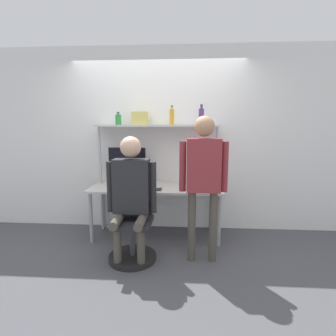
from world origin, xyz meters
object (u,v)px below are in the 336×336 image
at_px(cell_phone, 159,189).
at_px(bottle_purple, 201,116).
at_px(laptop, 137,183).
at_px(monitor, 127,164).
at_px(office_chair, 133,235).
at_px(bottle_green, 118,120).
at_px(bottle_amber, 172,117).
at_px(person_seated, 131,189).
at_px(storage_box, 140,118).
at_px(person_standing, 203,171).

xyz_separation_m(cell_phone, bottle_purple, (0.56, 0.35, 0.97)).
bearing_deg(bottle_purple, laptop, -161.21).
xyz_separation_m(monitor, cell_phone, (0.50, -0.34, -0.29)).
bearing_deg(office_chair, bottle_green, 112.48).
bearing_deg(bottle_amber, monitor, -178.68).
bearing_deg(person_seated, cell_phone, 63.95).
height_order(bottle_purple, bottle_green, bottle_purple).
bearing_deg(cell_phone, bottle_amber, 66.85).
bearing_deg(person_seated, storage_box, 92.34).
relative_size(person_standing, bottle_purple, 5.96).
distance_m(monitor, bottle_amber, 0.94).
distance_m(person_seated, bottle_amber, 1.29).
bearing_deg(bottle_green, bottle_amber, 0.00).
xyz_separation_m(laptop, bottle_green, (-0.31, 0.29, 0.86)).
height_order(person_standing, storage_box, storage_box).
bearing_deg(laptop, bottle_purple, 18.79).
relative_size(office_chair, storage_box, 4.38).
bearing_deg(storage_box, bottle_green, -180.00).
bearing_deg(person_standing, office_chair, 179.97).
xyz_separation_m(cell_phone, person_seated, (-0.27, -0.54, 0.14)).
bearing_deg(storage_box, office_chair, -87.51).
bearing_deg(bottle_purple, person_seated, -132.80).
bearing_deg(bottle_amber, person_standing, -64.85).
bearing_deg(monitor, person_standing, -38.48).
bearing_deg(office_chair, bottle_purple, 45.76).
bearing_deg(storage_box, cell_phone, -49.28).
bearing_deg(laptop, bottle_amber, 33.00).
distance_m(bottle_purple, storage_box, 0.86).
bearing_deg(person_seated, laptop, 93.66).
distance_m(cell_phone, person_seated, 0.62).
height_order(cell_phone, person_seated, person_seated).
height_order(person_standing, bottle_amber, bottle_amber).
bearing_deg(bottle_green, person_standing, -36.10).
height_order(monitor, person_standing, person_standing).
relative_size(monitor, person_seated, 0.37).
bearing_deg(bottle_purple, cell_phone, -148.04).
distance_m(person_seated, bottle_purple, 1.47).
xyz_separation_m(person_seated, storage_box, (-0.04, 0.89, 0.80)).
bearing_deg(bottle_purple, person_standing, -90.90).
height_order(bottle_green, storage_box, same).
height_order(monitor, bottle_purple, bottle_purple).
height_order(monitor, cell_phone, monitor).
bearing_deg(monitor, person_seated, -74.97).
bearing_deg(office_chair, cell_phone, 62.01).
distance_m(laptop, person_standing, 1.05).
relative_size(office_chair, bottle_purple, 3.34).
xyz_separation_m(bottle_amber, bottle_purple, (0.41, 0.00, 0.01)).
relative_size(monitor, person_standing, 0.32).
xyz_separation_m(laptop, person_seated, (0.04, -0.60, 0.07)).
bearing_deg(person_standing, laptop, 146.93).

